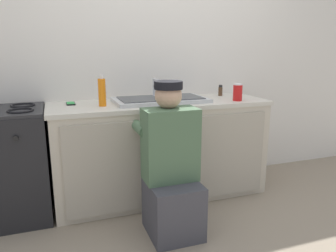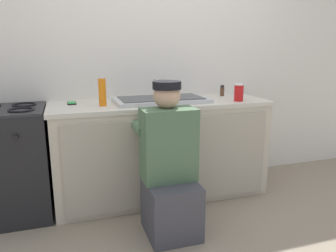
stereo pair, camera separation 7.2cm
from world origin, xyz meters
name	(u,v)px [view 1 (the left image)]	position (x,y,z in m)	size (l,w,h in m)	color
ground_plane	(172,208)	(0.00, 0.00, 0.00)	(12.00, 12.00, 0.00)	gray
back_wall	(149,56)	(0.00, 0.65, 1.25)	(6.00, 0.10, 2.50)	silver
counter_cabinet	(161,151)	(0.00, 0.29, 0.42)	(1.86, 0.62, 0.83)	beige
countertop	(160,104)	(0.00, 0.30, 0.85)	(1.90, 0.62, 0.04)	beige
sink_double_basin	(160,99)	(0.00, 0.30, 0.89)	(0.80, 0.44, 0.19)	silver
stove_range	(9,164)	(-1.25, 0.30, 0.44)	(0.58, 0.62, 0.89)	black
plumber_person	(171,172)	(-0.13, -0.33, 0.46)	(0.42, 0.61, 1.10)	#3F3F47
soda_cup_red	(238,92)	(0.66, 0.12, 0.94)	(0.08, 0.08, 0.15)	red
cell_phone	(71,103)	(-0.75, 0.43, 0.87)	(0.07, 0.14, 0.01)	black
spice_bottle_pepper	(220,91)	(0.67, 0.45, 0.92)	(0.04, 0.04, 0.10)	#513823
soap_bottle_orange	(102,92)	(-0.51, 0.24, 0.98)	(0.06, 0.06, 0.25)	orange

